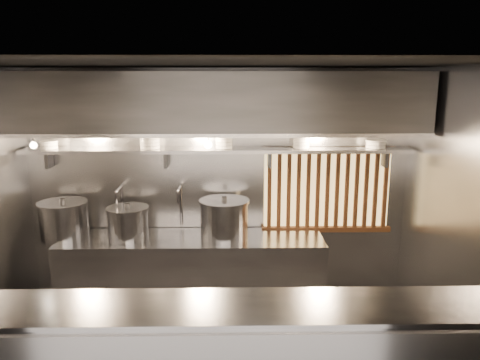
{
  "coord_description": "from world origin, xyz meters",
  "views": [
    {
      "loc": [
        0.16,
        -3.96,
        2.69
      ],
      "look_at": [
        0.24,
        0.55,
        1.7
      ],
      "focal_mm": 35.0,
      "sensor_mm": 36.0,
      "label": 1
    }
  ],
  "objects_px": {
    "stock_pot_mid": "(128,223)",
    "stock_pot_right": "(224,218)",
    "stock_pot_left": "(64,220)",
    "pendant_bulb": "(208,145)",
    "heat_lamp": "(31,140)"
  },
  "relations": [
    {
      "from": "stock_pot_mid",
      "to": "stock_pot_right",
      "type": "xyz_separation_m",
      "value": [
        1.09,
        0.04,
        0.03
      ]
    },
    {
      "from": "stock_pot_left",
      "to": "pendant_bulb",
      "type": "bearing_deg",
      "value": 1.12
    },
    {
      "from": "heat_lamp",
      "to": "stock_pot_mid",
      "type": "relative_size",
      "value": 0.65
    },
    {
      "from": "heat_lamp",
      "to": "stock_pot_left",
      "type": "xyz_separation_m",
      "value": [
        0.15,
        0.32,
        -0.96
      ]
    },
    {
      "from": "stock_pot_left",
      "to": "stock_pot_mid",
      "type": "height_order",
      "value": "stock_pot_left"
    },
    {
      "from": "stock_pot_right",
      "to": "stock_pot_mid",
      "type": "bearing_deg",
      "value": -178.09
    },
    {
      "from": "pendant_bulb",
      "to": "stock_pot_mid",
      "type": "height_order",
      "value": "pendant_bulb"
    },
    {
      "from": "pendant_bulb",
      "to": "stock_pot_right",
      "type": "xyz_separation_m",
      "value": [
        0.17,
        -0.04,
        -0.84
      ]
    },
    {
      "from": "heat_lamp",
      "to": "stock_pot_left",
      "type": "height_order",
      "value": "heat_lamp"
    },
    {
      "from": "pendant_bulb",
      "to": "stock_pot_mid",
      "type": "relative_size",
      "value": 0.35
    },
    {
      "from": "stock_pot_left",
      "to": "stock_pot_mid",
      "type": "distance_m",
      "value": 0.74
    },
    {
      "from": "stock_pot_right",
      "to": "heat_lamp",
      "type": "bearing_deg",
      "value": -171.0
    },
    {
      "from": "pendant_bulb",
      "to": "stock_pot_right",
      "type": "height_order",
      "value": "pendant_bulb"
    },
    {
      "from": "heat_lamp",
      "to": "pendant_bulb",
      "type": "height_order",
      "value": "heat_lamp"
    },
    {
      "from": "stock_pot_left",
      "to": "stock_pot_right",
      "type": "distance_m",
      "value": 1.82
    }
  ]
}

